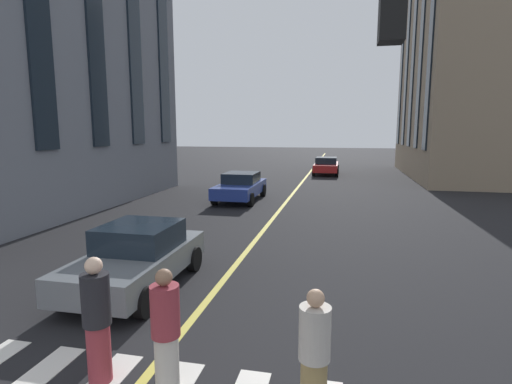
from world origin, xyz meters
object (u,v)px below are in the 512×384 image
at_px(car_grey_oncoming, 137,257).
at_px(pedestrian_far, 314,355).
at_px(car_blue_near, 241,186).
at_px(pedestrian_companion, 166,332).
at_px(car_red_trailing, 326,166).
at_px(pedestrian_near, 97,320).

xyz_separation_m(car_grey_oncoming, pedestrian_far, (-3.31, -4.11, 0.11)).
relative_size(car_blue_near, pedestrian_companion, 2.57).
bearing_deg(car_red_trailing, car_blue_near, 164.09).
height_order(pedestrian_companion, pedestrian_far, pedestrian_companion).
bearing_deg(car_blue_near, pedestrian_far, -162.30).
relative_size(car_grey_oncoming, pedestrian_companion, 2.28).
distance_m(pedestrian_near, pedestrian_companion, 1.01).
height_order(car_blue_near, car_red_trailing, same).
bearing_deg(car_blue_near, car_red_trailing, -15.91).
relative_size(car_grey_oncoming, pedestrian_far, 2.38).
xyz_separation_m(car_grey_oncoming, car_red_trailing, (24.12, -3.10, 0.00)).
bearing_deg(car_grey_oncoming, car_red_trailing, -7.33).
distance_m(car_grey_oncoming, pedestrian_far, 5.27).
relative_size(car_blue_near, car_red_trailing, 1.00).
relative_size(car_grey_oncoming, car_blue_near, 0.89).
bearing_deg(pedestrian_companion, car_blue_near, 10.65).
bearing_deg(pedestrian_near, pedestrian_companion, -91.06).
bearing_deg(pedestrian_companion, pedestrian_far, -92.21).
relative_size(car_blue_near, pedestrian_far, 2.69).
relative_size(pedestrian_near, pedestrian_companion, 1.05).
relative_size(car_grey_oncoming, pedestrian_near, 2.18).
xyz_separation_m(car_red_trailing, pedestrian_near, (-27.34, 1.94, 0.19)).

